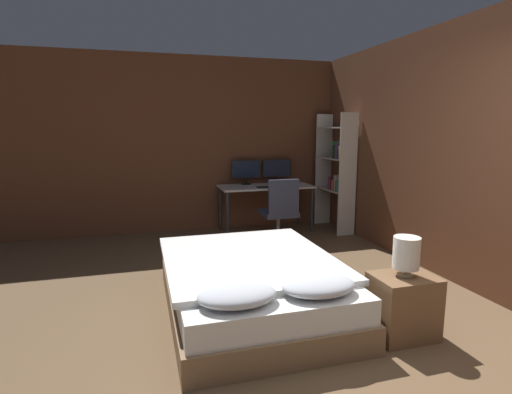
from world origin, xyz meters
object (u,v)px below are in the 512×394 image
(bedside_lamp, at_px, (406,253))
(bookshelf, at_px, (338,168))
(monitor_left, at_px, (246,170))
(nightstand, at_px, (403,306))
(computer_mouse, at_px, (288,186))
(desk, at_px, (266,191))
(monitor_right, at_px, (277,169))
(keyboard, at_px, (270,187))
(bed, at_px, (252,285))
(office_chair, at_px, (280,217))

(bedside_lamp, distance_m, bookshelf, 3.32)
(monitor_left, bearing_deg, bedside_lamp, -85.50)
(nightstand, bearing_deg, computer_mouse, 85.41)
(desk, relative_size, computer_mouse, 20.70)
(bedside_lamp, bearing_deg, nightstand, 0.00)
(bedside_lamp, relative_size, desk, 0.21)
(monitor_right, height_order, keyboard, monitor_right)
(monitor_left, relative_size, bookshelf, 0.26)
(bedside_lamp, height_order, monitor_right, monitor_right)
(bedside_lamp, bearing_deg, monitor_left, 94.50)
(monitor_left, xyz_separation_m, keyboard, (0.26, -0.44, -0.22))
(nightstand, relative_size, desk, 0.34)
(desk, distance_m, bookshelf, 1.18)
(keyboard, bearing_deg, nightstand, -89.49)
(desk, xyz_separation_m, monitor_right, (0.26, 0.22, 0.31))
(bed, height_order, desk, desk)
(monitor_right, height_order, computer_mouse, monitor_right)
(monitor_left, height_order, monitor_right, same)
(bed, distance_m, bookshelf, 3.24)
(office_chair, bearing_deg, bed, -115.83)
(bedside_lamp, bearing_deg, bookshelf, 71.47)
(monitor_right, bearing_deg, nightstand, -93.61)
(nightstand, relative_size, keyboard, 1.25)
(bed, height_order, keyboard, keyboard)
(keyboard, bearing_deg, monitor_right, 59.56)
(bed, distance_m, monitor_right, 3.25)
(monitor_left, bearing_deg, bed, -103.86)
(keyboard, height_order, office_chair, office_chair)
(bookshelf, bearing_deg, office_chair, -159.85)
(computer_mouse, distance_m, office_chair, 0.68)
(desk, xyz_separation_m, bookshelf, (1.08, -0.30, 0.36))
(monitor_left, xyz_separation_m, bookshelf, (1.34, -0.53, 0.04))
(nightstand, distance_m, monitor_left, 3.73)
(bookshelf, bearing_deg, desk, 164.29)
(bedside_lamp, xyz_separation_m, bookshelf, (1.05, 3.13, 0.32))
(bed, bearing_deg, desk, 70.04)
(monitor_left, distance_m, monitor_right, 0.52)
(nightstand, xyz_separation_m, monitor_left, (-0.29, 3.66, 0.70))
(bed, xyz_separation_m, bedside_lamp, (1.01, -0.74, 0.43))
(bed, xyz_separation_m, nightstand, (1.01, -0.74, 0.01))
(nightstand, relative_size, monitor_left, 1.03)
(bed, height_order, computer_mouse, computer_mouse)
(bedside_lamp, relative_size, office_chair, 0.33)
(desk, distance_m, computer_mouse, 0.38)
(keyboard, height_order, computer_mouse, computer_mouse)
(bed, bearing_deg, monitor_left, 76.14)
(bedside_lamp, bearing_deg, bed, 143.77)
(office_chair, bearing_deg, monitor_right, 73.48)
(keyboard, distance_m, office_chair, 0.61)
(monitor_left, bearing_deg, office_chair, -75.28)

